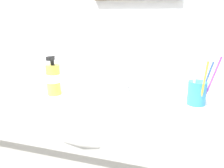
# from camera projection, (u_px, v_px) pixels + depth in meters

# --- Properties ---
(tiled_wall_back) EXTENTS (2.46, 0.04, 2.40)m
(tiled_wall_back) POSITION_uv_depth(u_px,v_px,m) (137.00, 9.00, 1.08)
(tiled_wall_back) COLOR silver
(tiled_wall_back) RESTS_ON ground
(sink_basin) EXTENTS (0.49, 0.49, 0.10)m
(sink_basin) POSITION_uv_depth(u_px,v_px,m) (109.00, 119.00, 0.85)
(sink_basin) COLOR white
(sink_basin) RESTS_ON vanity_counter
(faucet) EXTENTS (0.02, 0.15, 0.11)m
(faucet) POSITION_uv_depth(u_px,v_px,m) (126.00, 80.00, 1.03)
(faucet) COLOR silver
(faucet) RESTS_ON sink_basin
(toothbrush_cup) EXTENTS (0.07, 0.07, 0.09)m
(toothbrush_cup) POSITION_uv_depth(u_px,v_px,m) (197.00, 93.00, 0.89)
(toothbrush_cup) COLOR #338CCC
(toothbrush_cup) RESTS_ON vanity_counter
(toothbrush_yellow) EXTENTS (0.02, 0.06, 0.20)m
(toothbrush_yellow) POSITION_uv_depth(u_px,v_px,m) (205.00, 78.00, 0.82)
(toothbrush_yellow) COLOR yellow
(toothbrush_yellow) RESTS_ON toothbrush_cup
(toothbrush_blue) EXTENTS (0.05, 0.02, 0.18)m
(toothbrush_blue) POSITION_uv_depth(u_px,v_px,m) (208.00, 76.00, 0.87)
(toothbrush_blue) COLOR blue
(toothbrush_blue) RESTS_ON toothbrush_cup
(toothbrush_white) EXTENTS (0.02, 0.02, 0.18)m
(toothbrush_white) POSITION_uv_depth(u_px,v_px,m) (195.00, 78.00, 0.85)
(toothbrush_white) COLOR white
(toothbrush_white) RESTS_ON toothbrush_cup
(toothbrush_purple) EXTENTS (0.07, 0.02, 0.21)m
(toothbrush_purple) POSITION_uv_depth(u_px,v_px,m) (214.00, 75.00, 0.85)
(toothbrush_purple) COLOR purple
(toothbrush_purple) RESTS_ON toothbrush_cup
(soap_dispenser) EXTENTS (0.06, 0.06, 0.17)m
(soap_dispenser) POSITION_uv_depth(u_px,v_px,m) (53.00, 79.00, 1.00)
(soap_dispenser) COLOR #DBCC4C
(soap_dispenser) RESTS_ON vanity_counter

